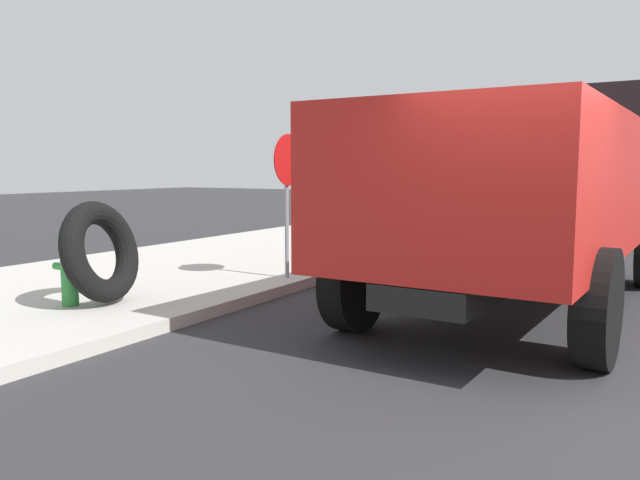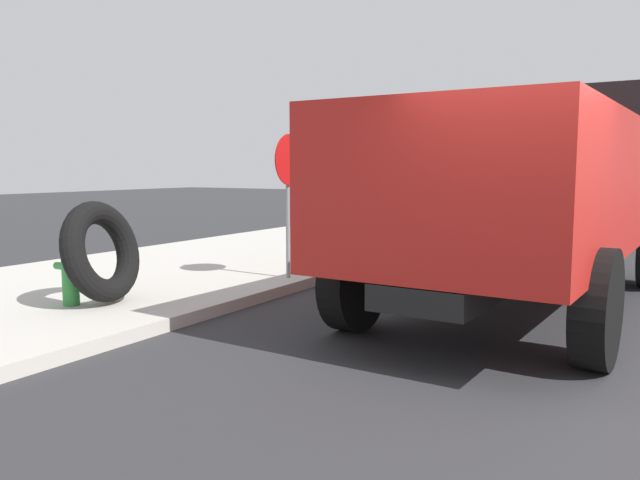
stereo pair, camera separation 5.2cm
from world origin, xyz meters
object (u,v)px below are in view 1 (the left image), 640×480
loose_tire (101,252)px  dump_truck_red (531,182)px  stop_sign (288,179)px  dump_truck_blue (628,175)px  fire_hydrant (69,265)px

loose_tire → dump_truck_red: size_ratio=0.18×
dump_truck_red → stop_sign: bearing=101.6°
loose_tire → dump_truck_blue: (14.81, -4.62, 0.82)m
fire_hydrant → dump_truck_blue: 15.87m
stop_sign → dump_truck_red: (0.69, -3.36, -0.03)m
stop_sign → dump_truck_blue: bearing=-16.8°
loose_tire → dump_truck_blue: 15.53m
loose_tire → dump_truck_red: bearing=-51.9°
fire_hydrant → stop_sign: stop_sign is taller
dump_truck_red → dump_truck_blue: bearing=-1.5°
dump_truck_red → fire_hydrant: bearing=128.6°
fire_hydrant → stop_sign: size_ratio=0.43×
loose_tire → stop_sign: stop_sign is taller
fire_hydrant → loose_tire: loose_tire is taller
fire_hydrant → dump_truck_red: (3.64, -4.56, 0.97)m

